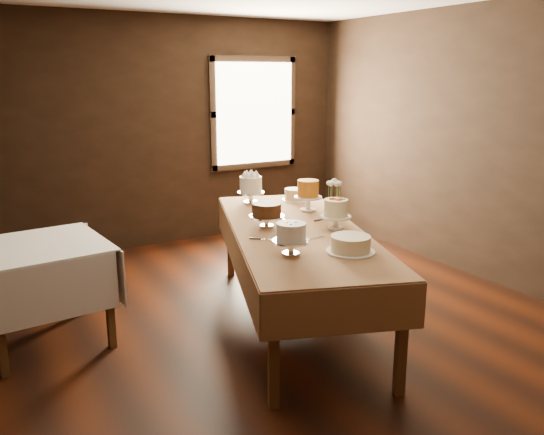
% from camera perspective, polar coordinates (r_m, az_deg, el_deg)
% --- Properties ---
extents(floor, '(5.00, 6.00, 0.01)m').
position_cam_1_polar(floor, '(4.80, 1.21, -11.57)').
color(floor, black).
rests_on(floor, ground).
extents(wall_back, '(5.00, 0.02, 2.80)m').
position_cam_1_polar(wall_back, '(7.10, -11.41, 8.39)').
color(wall_back, black).
rests_on(wall_back, ground).
extents(wall_right, '(0.02, 6.00, 2.80)m').
position_cam_1_polar(wall_right, '(6.05, 22.20, 6.64)').
color(wall_right, black).
rests_on(wall_right, ground).
extents(window, '(1.10, 0.05, 1.30)m').
position_cam_1_polar(window, '(7.54, -1.79, 10.52)').
color(window, '#FFEABF').
rests_on(window, wall_back).
extents(display_table, '(1.89, 2.90, 0.84)m').
position_cam_1_polar(display_table, '(4.75, 2.50, -1.86)').
color(display_table, '#4A2E16').
rests_on(display_table, ground).
extents(side_table, '(1.05, 1.05, 0.82)m').
position_cam_1_polar(side_table, '(4.74, -22.49, -3.69)').
color(side_table, '#4A2E16').
rests_on(side_table, ground).
extents(cake_meringue, '(0.29, 0.29, 0.28)m').
position_cam_1_polar(cake_meringue, '(5.64, -2.16, 2.73)').
color(cake_meringue, silver).
rests_on(cake_meringue, display_table).
extents(cake_speckled, '(0.28, 0.28, 0.12)m').
position_cam_1_polar(cake_speckled, '(5.77, 2.31, 2.29)').
color(cake_speckled, white).
rests_on(cake_speckled, display_table).
extents(cake_caramel, '(0.27, 0.27, 0.31)m').
position_cam_1_polar(cake_caramel, '(5.33, 3.66, 2.06)').
color(cake_caramel, white).
rests_on(cake_caramel, display_table).
extents(cake_chocolate, '(0.30, 0.30, 0.22)m').
position_cam_1_polar(cake_chocolate, '(4.75, -0.55, 0.18)').
color(cake_chocolate, silver).
rests_on(cake_chocolate, display_table).
extents(cake_flowers, '(0.26, 0.26, 0.27)m').
position_cam_1_polar(cake_flowers, '(4.71, 6.47, 0.18)').
color(cake_flowers, white).
rests_on(cake_flowers, display_table).
extents(cake_swirl, '(0.27, 0.27, 0.25)m').
position_cam_1_polar(cake_swirl, '(4.02, 1.95, -2.32)').
color(cake_swirl, silver).
rests_on(cake_swirl, display_table).
extents(cake_cream, '(0.36, 0.36, 0.12)m').
position_cam_1_polar(cake_cream, '(4.12, 7.97, -2.74)').
color(cake_cream, white).
rests_on(cake_cream, display_table).
extents(cake_server_a, '(0.24, 0.04, 0.01)m').
position_cam_1_polar(cake_server_a, '(4.47, 4.50, -2.03)').
color(cake_server_a, silver).
rests_on(cake_server_a, display_table).
extents(cake_server_b, '(0.03, 0.24, 0.01)m').
position_cam_1_polar(cake_server_b, '(4.36, 8.46, -2.56)').
color(cake_server_b, silver).
rests_on(cake_server_b, display_table).
extents(cake_server_c, '(0.04, 0.24, 0.01)m').
position_cam_1_polar(cake_server_c, '(5.06, 0.95, -0.06)').
color(cake_server_c, silver).
rests_on(cake_server_c, display_table).
extents(cake_server_d, '(0.24, 0.07, 0.01)m').
position_cam_1_polar(cake_server_d, '(5.08, 5.61, -0.07)').
color(cake_server_d, silver).
rests_on(cake_server_d, display_table).
extents(cake_server_e, '(0.20, 0.17, 0.01)m').
position_cam_1_polar(cake_server_e, '(4.40, -0.16, -2.24)').
color(cake_server_e, silver).
rests_on(cake_server_e, display_table).
extents(flower_vase, '(0.14, 0.14, 0.13)m').
position_cam_1_polar(flower_vase, '(5.11, 6.27, 0.74)').
color(flower_vase, '#2D2823').
rests_on(flower_vase, display_table).
extents(flower_bouquet, '(0.14, 0.14, 0.20)m').
position_cam_1_polar(flower_bouquet, '(5.07, 6.33, 2.79)').
color(flower_bouquet, white).
rests_on(flower_bouquet, flower_vase).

